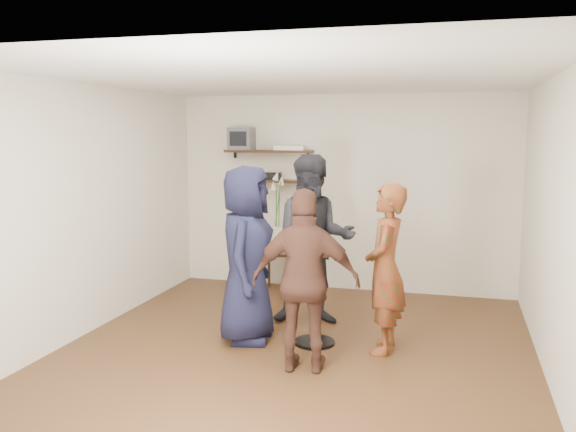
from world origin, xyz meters
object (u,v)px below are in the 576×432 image
(side_table, at_px, (278,258))
(person_navy, at_px, (246,254))
(person_dark, at_px, (314,240))
(dvd_deck, at_px, (291,148))
(person_brown, at_px, (306,281))
(radio, at_px, (273,176))
(drinks_table, at_px, (315,283))
(person_plaid, at_px, (385,269))
(crt_monitor, at_px, (242,139))

(side_table, distance_m, person_navy, 2.00)
(person_dark, distance_m, person_navy, 0.91)
(dvd_deck, bearing_deg, person_navy, -86.31)
(person_dark, relative_size, person_brown, 1.15)
(side_table, distance_m, person_brown, 2.76)
(radio, xyz_separation_m, side_table, (0.14, -0.26, -1.06))
(drinks_table, bearing_deg, dvd_deck, 111.39)
(person_brown, bearing_deg, drinks_table, -90.00)
(person_navy, bearing_deg, person_dark, -41.32)
(radio, bearing_deg, person_dark, -57.79)
(person_plaid, relative_size, person_dark, 0.87)
(person_dark, bearing_deg, person_plaid, -52.21)
(person_navy, bearing_deg, crt_monitor, 14.17)
(crt_monitor, distance_m, radio, 0.67)
(drinks_table, height_order, person_plaid, person_plaid)
(dvd_deck, height_order, radio, dvd_deck)
(dvd_deck, relative_size, radio, 1.82)
(side_table, distance_m, drinks_table, 2.09)
(crt_monitor, xyz_separation_m, person_plaid, (2.21, -2.12, -1.21))
(side_table, distance_m, person_plaid, 2.50)
(radio, height_order, person_brown, person_brown)
(person_navy, xyz_separation_m, person_brown, (0.76, -0.61, -0.08))
(radio, bearing_deg, person_navy, -79.97)
(dvd_deck, xyz_separation_m, side_table, (-0.10, -0.26, -1.44))
(crt_monitor, height_order, radio, crt_monitor)
(dvd_deck, relative_size, person_dark, 0.21)
(drinks_table, bearing_deg, person_brown, -83.72)
(person_plaid, height_order, person_brown, person_brown)
(radio, distance_m, drinks_table, 2.54)
(crt_monitor, height_order, drinks_table, crt_monitor)
(side_table, relative_size, person_navy, 0.31)
(drinks_table, height_order, person_brown, person_brown)
(dvd_deck, height_order, drinks_table, dvd_deck)
(crt_monitor, distance_m, person_brown, 3.44)
(person_plaid, bearing_deg, person_brown, -41.57)
(crt_monitor, xyz_separation_m, drinks_table, (1.52, -2.12, -1.39))
(dvd_deck, bearing_deg, radio, 180.00)
(drinks_table, distance_m, person_navy, 0.74)
(side_table, bearing_deg, person_plaid, -48.95)
(radio, relative_size, person_brown, 0.14)
(crt_monitor, bearing_deg, radio, 0.00)
(person_navy, bearing_deg, person_plaid, -93.54)
(dvd_deck, height_order, person_navy, dvd_deck)
(dvd_deck, distance_m, person_brown, 3.14)
(person_dark, bearing_deg, side_table, 109.00)
(dvd_deck, relative_size, person_navy, 0.22)
(side_table, height_order, person_navy, person_navy)
(dvd_deck, height_order, side_table, dvd_deck)
(person_plaid, bearing_deg, person_navy, -86.46)
(person_dark, height_order, person_navy, person_dark)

